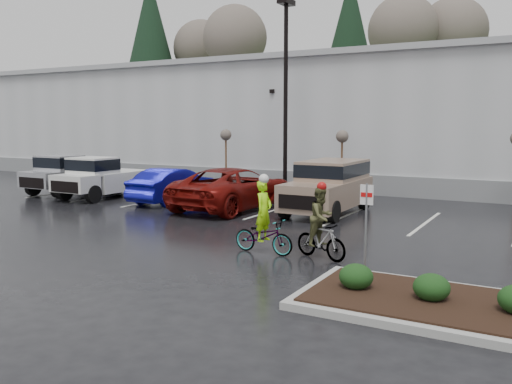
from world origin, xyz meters
The scene contains 16 objects.
ground centered at (0.00, 0.00, 0.00)m, with size 120.00×120.00×0.00m, color black.
warehouse centered at (0.00, 21.99, 3.65)m, with size 60.50×15.50×7.20m.
wooded_ridge centered at (0.00, 45.00, 3.00)m, with size 80.00×25.00×6.00m, color #253B18.
lamppost centered at (-4.00, 12.00, 5.69)m, with size 0.50×1.00×9.22m.
sapling_west centered at (-8.00, 13.00, 2.73)m, with size 0.60×0.60×3.20m.
sapling_mid centered at (-1.50, 13.00, 2.73)m, with size 0.60×0.60×3.20m.
shrub_a centered at (4.00, -1.00, 0.41)m, with size 0.70×0.70×0.52m, color black.
shrub_b centered at (5.50, -1.00, 0.41)m, with size 0.70×0.70×0.52m, color black.
fire_lane_sign centered at (3.80, 0.20, 1.41)m, with size 0.30×0.05×2.20m.
pickup_silver centered at (-13.98, 8.02, 0.98)m, with size 2.10×5.20×1.96m, color #ADAFB5, non-canonical shape.
pickup_white centered at (-11.33, 7.63, 0.98)m, with size 2.10×5.20×1.96m, color silver, non-canonical shape.
car_blue centered at (-7.51, 7.85, 0.77)m, with size 1.62×4.66×1.53m, color #0C0E8E.
car_red centered at (-4.16, 7.54, 0.86)m, with size 2.85×6.17×1.72m, color #6C0D09.
suv_tan centered at (-0.36, 8.35, 1.03)m, with size 2.20×5.10×2.06m, color #8B715E, non-canonical shape.
cyclist_hivis centered at (0.59, 1.32, 0.68)m, with size 1.83×0.73×2.17m.
cyclist_olive centered at (2.19, 1.50, 0.76)m, with size 1.63×0.92×2.03m.
Camera 1 is at (7.46, -11.40, 3.54)m, focal length 38.00 mm.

